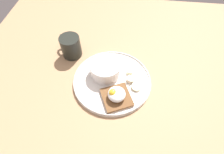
{
  "coord_description": "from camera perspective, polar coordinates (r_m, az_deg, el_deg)",
  "views": [
    {
      "loc": [
        37.67,
        4.48,
        57.45
      ],
      "look_at": [
        0.0,
        0.0,
        5.0
      ],
      "focal_mm": 28.0,
      "sensor_mm": 36.0,
      "label": 1
    }
  ],
  "objects": [
    {
      "name": "oatmeal_bowl",
      "position": [
        0.66,
        -2.24,
        2.67
      ],
      "size": [
        11.7,
        11.7,
        5.51
      ],
      "color": "white",
      "rests_on": "plate"
    },
    {
      "name": "plate",
      "position": [
        0.67,
        -0.0,
        -1.11
      ],
      "size": [
        29.49,
        29.49,
        1.6
      ],
      "color": "silver",
      "rests_on": "ground_plane"
    },
    {
      "name": "poached_egg",
      "position": [
        0.6,
        1.36,
        -5.56
      ],
      "size": [
        6.2,
        6.15,
        3.99
      ],
      "color": "white",
      "rests_on": "toast_slice"
    },
    {
      "name": "coffee_mug",
      "position": [
        0.75,
        -13.37,
        9.82
      ],
      "size": [
        9.35,
        10.21,
        9.09
      ],
      "color": "black",
      "rests_on": "ground_plane"
    },
    {
      "name": "banana_slice_front",
      "position": [
        0.66,
        6.07,
        -0.79
      ],
      "size": [
        4.26,
        4.32,
        1.85
      ],
      "color": "#F5DFBD",
      "rests_on": "plate"
    },
    {
      "name": "banana_slice_back",
      "position": [
        0.66,
        8.23,
        -1.25
      ],
      "size": [
        4.55,
        4.55,
        1.13
      ],
      "color": "beige",
      "rests_on": "plate"
    },
    {
      "name": "banana_slice_right",
      "position": [
        0.68,
        7.84,
        0.64
      ],
      "size": [
        4.75,
        4.77,
        1.26
      ],
      "color": "beige",
      "rests_on": "plate"
    },
    {
      "name": "ground_plane",
      "position": [
        0.68,
        -0.0,
        -1.98
      ],
      "size": [
        120.0,
        120.0,
        2.0
      ],
      "primitive_type": "cube",
      "color": "#A47D57",
      "rests_on": "ground"
    },
    {
      "name": "banana_slice_left",
      "position": [
        0.65,
        7.9,
        -3.17
      ],
      "size": [
        4.52,
        4.47,
        1.36
      ],
      "color": "#EDE9B6",
      "rests_on": "plate"
    },
    {
      "name": "toast_slice",
      "position": [
        0.62,
        1.48,
        -6.66
      ],
      "size": [
        12.89,
        12.89,
        1.2
      ],
      "color": "brown",
      "rests_on": "plate"
    },
    {
      "name": "banana_slice_inner",
      "position": [
        0.68,
        6.04,
        1.72
      ],
      "size": [
        3.2,
        3.08,
        1.66
      ],
      "color": "#EDF0C1",
      "rests_on": "plate"
    }
  ]
}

